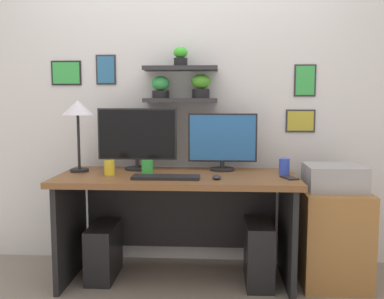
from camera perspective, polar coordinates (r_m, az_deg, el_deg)
The scene contains 16 objects.
ground_plane at distance 3.17m, azimuth -1.94°, elevation -16.81°, with size 8.00×8.00×0.00m, color gray.
back_wall_assembly at distance 3.35m, azimuth -1.32°, elevation 8.12°, with size 4.40×0.24×2.70m.
desk at distance 3.06m, azimuth -1.88°, elevation -7.06°, with size 1.63×0.68×0.75m.
monitor_left at distance 3.19m, azimuth -7.23°, elevation 1.64°, with size 0.58×0.18×0.45m.
monitor_right at distance 3.13m, azimuth 4.04°, elevation 1.12°, with size 0.50×0.18×0.41m.
keyboard at distance 2.81m, azimuth -3.46°, elevation -3.67°, with size 0.44×0.14×0.02m, color black.
computer_mouse at distance 2.79m, azimuth 3.27°, elevation -3.64°, with size 0.06×0.09×0.03m, color #2D2D33.
desk_lamp at distance 3.15m, azimuth -14.82°, elevation 4.73°, with size 0.22×0.22×0.51m.
cell_phone at distance 2.89m, azimuth 12.70°, elevation -3.65°, with size 0.07×0.14×0.01m, color black.
coffee_mug at distance 3.03m, azimuth -5.91°, elevation -2.28°, with size 0.08×0.08×0.09m, color green.
pen_cup at distance 2.99m, azimuth -10.83°, elevation -2.38°, with size 0.07×0.07×0.10m, color yellow.
water_cup at distance 3.04m, azimuth 12.06°, elevation -2.19°, with size 0.07×0.07×0.11m, color blue.
drawer_cabinet at distance 3.18m, azimuth 17.95°, elevation -10.82°, with size 0.44×0.50×0.65m, color #9E6B38.
printer at distance 3.09m, azimuth 18.21°, elevation -3.53°, with size 0.38×0.34×0.17m, color #9E9EA3.
computer_tower_left at distance 3.21m, azimuth -11.55°, elevation -13.00°, with size 0.18×0.40×0.38m, color black.
computer_tower_right at distance 3.08m, azimuth 8.78°, elevation -13.32°, with size 0.18×0.40×0.43m, color black.
Camera 1 is at (0.27, -2.90, 1.26)m, focal length 40.48 mm.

